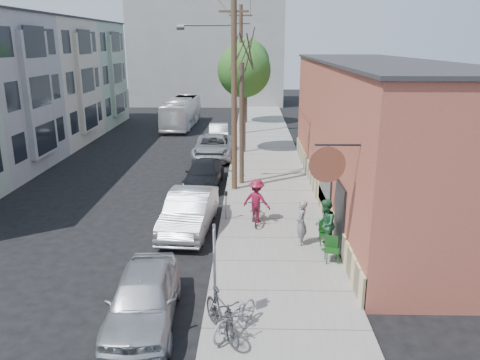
{
  "coord_description": "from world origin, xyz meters",
  "views": [
    {
      "loc": [
        3.28,
        -16.68,
        7.4
      ],
      "look_at": [
        2.81,
        3.23,
        1.5
      ],
      "focal_mm": 35.0,
      "sensor_mm": 36.0,
      "label": 1
    }
  ],
  "objects_px": {
    "patio_chair_a": "(325,233)",
    "car_0": "(143,298)",
    "parking_meter_far": "(232,163)",
    "tree_leafy_far": "(246,63)",
    "patron_green": "(325,224)",
    "parking_meter_near": "(226,201)",
    "car_3": "(213,147)",
    "patio_chair_b": "(332,250)",
    "patron_grey": "(301,223)",
    "parked_bike_a": "(222,314)",
    "car_4": "(219,133)",
    "bus": "(182,112)",
    "cyclist": "(257,201)",
    "utility_pole_near": "(233,85)",
    "car_1": "(189,212)",
    "sign_post": "(215,264)",
    "tree_bare": "(242,125)",
    "tree_leafy_mid": "(244,71)",
    "car_2": "(204,174)",
    "parked_bike_b": "(235,315)"
  },
  "relations": [
    {
      "from": "bus",
      "to": "sign_post",
      "type": "bearing_deg",
      "value": -78.52
    },
    {
      "from": "parking_meter_near",
      "to": "parked_bike_a",
      "type": "relative_size",
      "value": 0.63
    },
    {
      "from": "tree_leafy_far",
      "to": "car_1",
      "type": "distance_m",
      "value": 26.37
    },
    {
      "from": "patron_green",
      "to": "patio_chair_a",
      "type": "bearing_deg",
      "value": 178.12
    },
    {
      "from": "parking_meter_far",
      "to": "tree_leafy_far",
      "type": "bearing_deg",
      "value": 88.3
    },
    {
      "from": "tree_leafy_mid",
      "to": "tree_bare",
      "type": "bearing_deg",
      "value": -90.0
    },
    {
      "from": "tree_bare",
      "to": "bus",
      "type": "distance_m",
      "value": 19.01
    },
    {
      "from": "parking_meter_far",
      "to": "utility_pole_near",
      "type": "xyz_separation_m",
      "value": [
        0.14,
        -2.1,
        4.43
      ]
    },
    {
      "from": "sign_post",
      "to": "tree_bare",
      "type": "distance_m",
      "value": 12.98
    },
    {
      "from": "bus",
      "to": "tree_bare",
      "type": "bearing_deg",
      "value": -70.5
    },
    {
      "from": "car_1",
      "to": "car_4",
      "type": "relative_size",
      "value": 1.19
    },
    {
      "from": "parking_meter_far",
      "to": "patron_grey",
      "type": "distance_m",
      "value": 9.39
    },
    {
      "from": "patron_grey",
      "to": "car_3",
      "type": "relative_size",
      "value": 0.32
    },
    {
      "from": "patio_chair_a",
      "to": "parked_bike_a",
      "type": "height_order",
      "value": "parked_bike_a"
    },
    {
      "from": "parked_bike_b",
      "to": "parking_meter_far",
      "type": "bearing_deg",
      "value": 125.18
    },
    {
      "from": "patio_chair_b",
      "to": "car_4",
      "type": "relative_size",
      "value": 0.21
    },
    {
      "from": "tree_leafy_far",
      "to": "patron_grey",
      "type": "bearing_deg",
      "value": -85.1
    },
    {
      "from": "patio_chair_a",
      "to": "car_3",
      "type": "relative_size",
      "value": 0.16
    },
    {
      "from": "patio_chair_a",
      "to": "car_0",
      "type": "distance_m",
      "value": 7.53
    },
    {
      "from": "patio_chair_a",
      "to": "car_4",
      "type": "distance_m",
      "value": 19.94
    },
    {
      "from": "utility_pole_near",
      "to": "car_3",
      "type": "distance_m",
      "value": 8.69
    },
    {
      "from": "car_4",
      "to": "bus",
      "type": "xyz_separation_m",
      "value": [
        -3.78,
        6.61,
        0.63
      ]
    },
    {
      "from": "parking_meter_near",
      "to": "car_0",
      "type": "bearing_deg",
      "value": -103.93
    },
    {
      "from": "patio_chair_a",
      "to": "parked_bike_b",
      "type": "relative_size",
      "value": 0.47
    },
    {
      "from": "utility_pole_near",
      "to": "car_4",
      "type": "bearing_deg",
      "value": 97.3
    },
    {
      "from": "sign_post",
      "to": "car_4",
      "type": "bearing_deg",
      "value": 93.65
    },
    {
      "from": "tree_leafy_mid",
      "to": "parked_bike_a",
      "type": "distance_m",
      "value": 21.54
    },
    {
      "from": "utility_pole_near",
      "to": "cyclist",
      "type": "height_order",
      "value": "utility_pole_near"
    },
    {
      "from": "tree_bare",
      "to": "patron_green",
      "type": "height_order",
      "value": "tree_bare"
    },
    {
      "from": "patio_chair_b",
      "to": "car_0",
      "type": "xyz_separation_m",
      "value": [
        -5.67,
        -3.53,
        0.17
      ]
    },
    {
      "from": "parking_meter_far",
      "to": "patio_chair_b",
      "type": "distance_m",
      "value": 11.04
    },
    {
      "from": "patio_chair_a",
      "to": "tree_bare",
      "type": "bearing_deg",
      "value": 117.0
    },
    {
      "from": "parked_bike_a",
      "to": "car_1",
      "type": "xyz_separation_m",
      "value": [
        -1.77,
        7.3,
        0.06
      ]
    },
    {
      "from": "patron_green",
      "to": "car_3",
      "type": "bearing_deg",
      "value": -146.06
    },
    {
      "from": "parking_meter_far",
      "to": "utility_pole_near",
      "type": "height_order",
      "value": "utility_pole_near"
    },
    {
      "from": "patron_grey",
      "to": "parked_bike_a",
      "type": "distance_m",
      "value": 6.25
    },
    {
      "from": "patio_chair_a",
      "to": "cyclist",
      "type": "relative_size",
      "value": 0.48
    },
    {
      "from": "patio_chair_a",
      "to": "patron_green",
      "type": "height_order",
      "value": "patron_green"
    },
    {
      "from": "utility_pole_near",
      "to": "car_3",
      "type": "xyz_separation_m",
      "value": [
        -1.59,
        7.17,
        -4.66
      ]
    },
    {
      "from": "sign_post",
      "to": "parked_bike_a",
      "type": "distance_m",
      "value": 1.28
    },
    {
      "from": "patron_green",
      "to": "car_0",
      "type": "bearing_deg",
      "value": -36.11
    },
    {
      "from": "utility_pole_near",
      "to": "bus",
      "type": "height_order",
      "value": "utility_pole_near"
    },
    {
      "from": "patio_chair_a",
      "to": "parking_meter_far",
      "type": "bearing_deg",
      "value": 117.56
    },
    {
      "from": "utility_pole_near",
      "to": "car_0",
      "type": "height_order",
      "value": "utility_pole_near"
    },
    {
      "from": "car_2",
      "to": "car_4",
      "type": "bearing_deg",
      "value": 92.16
    },
    {
      "from": "patio_chair_a",
      "to": "car_3",
      "type": "bearing_deg",
      "value": 115.03
    },
    {
      "from": "bus",
      "to": "patron_grey",
      "type": "bearing_deg",
      "value": -70.83
    },
    {
      "from": "sign_post",
      "to": "bus",
      "type": "relative_size",
      "value": 0.3
    },
    {
      "from": "patio_chair_a",
      "to": "car_0",
      "type": "height_order",
      "value": "car_0"
    },
    {
      "from": "patron_grey",
      "to": "car_4",
      "type": "distance_m",
      "value": 19.73
    }
  ]
}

